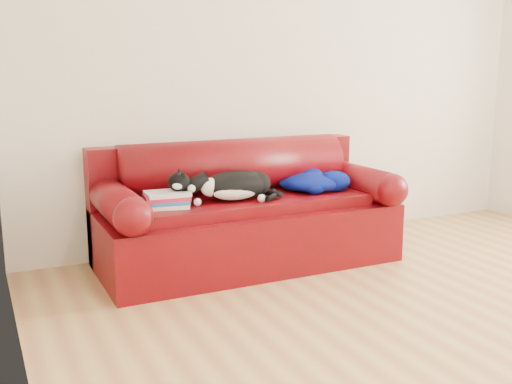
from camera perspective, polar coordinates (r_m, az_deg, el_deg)
ground at (r=3.58m, az=19.42°, el=-11.75°), size 4.50×4.50×0.00m
room_shell at (r=3.42m, az=22.67°, el=15.54°), size 4.52×4.02×2.61m
sofa_base at (r=4.32m, az=-0.83°, el=-3.77°), size 2.10×0.90×0.50m
sofa_back at (r=4.47m, az=-2.15°, el=0.75°), size 2.10×1.01×0.88m
book_stack at (r=3.95m, az=-8.57°, el=-0.72°), size 0.34×0.29×0.10m
cat at (r=4.09m, az=-1.96°, el=0.56°), size 0.70×0.31×0.26m
blanket at (r=4.46m, az=5.55°, el=1.02°), size 0.51×0.44×0.16m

